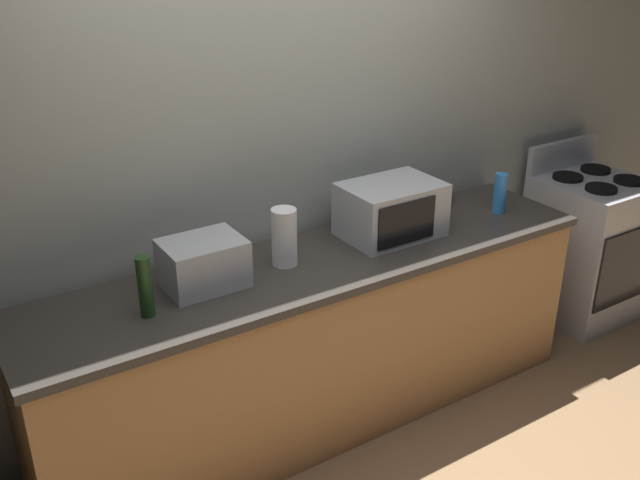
# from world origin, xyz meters

# --- Properties ---
(ground_plane) EXTENTS (8.00, 8.00, 0.00)m
(ground_plane) POSITION_xyz_m (0.00, 0.00, 0.00)
(ground_plane) COLOR #93704C
(back_wall) EXTENTS (6.40, 0.10, 2.70)m
(back_wall) POSITION_xyz_m (0.00, 0.81, 1.35)
(back_wall) COLOR #9EA399
(back_wall) RESTS_ON ground_plane
(counter_run) EXTENTS (2.84, 0.64, 0.90)m
(counter_run) POSITION_xyz_m (0.00, 0.40, 0.45)
(counter_run) COLOR #B27F4C
(counter_run) RESTS_ON ground_plane
(stove_range) EXTENTS (0.60, 0.61, 1.08)m
(stove_range) POSITION_xyz_m (2.00, 0.40, 0.46)
(stove_range) COLOR #B7BABF
(stove_range) RESTS_ON ground_plane
(microwave) EXTENTS (0.48, 0.35, 0.27)m
(microwave) POSITION_xyz_m (0.45, 0.45, 1.04)
(microwave) COLOR #B7BABF
(microwave) RESTS_ON counter_run
(toaster_oven) EXTENTS (0.34, 0.26, 0.21)m
(toaster_oven) POSITION_xyz_m (-0.55, 0.46, 1.01)
(toaster_oven) COLOR #B7BABF
(toaster_oven) RESTS_ON counter_run
(paper_towel_roll) EXTENTS (0.12, 0.12, 0.27)m
(paper_towel_roll) POSITION_xyz_m (-0.16, 0.45, 1.04)
(paper_towel_roll) COLOR white
(paper_towel_roll) RESTS_ON counter_run
(bottle_wine) EXTENTS (0.06, 0.06, 0.26)m
(bottle_wine) POSITION_xyz_m (-0.85, 0.35, 1.03)
(bottle_wine) COLOR #1E3F19
(bottle_wine) RESTS_ON counter_run
(bottle_spray_cleaner) EXTENTS (0.07, 0.07, 0.22)m
(bottle_spray_cleaner) POSITION_xyz_m (1.13, 0.37, 1.01)
(bottle_spray_cleaner) COLOR #338CE5
(bottle_spray_cleaner) RESTS_ON counter_run
(mug_black) EXTENTS (0.08, 0.08, 0.09)m
(mug_black) POSITION_xyz_m (0.98, 0.63, 0.95)
(mug_black) COLOR black
(mug_black) RESTS_ON counter_run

